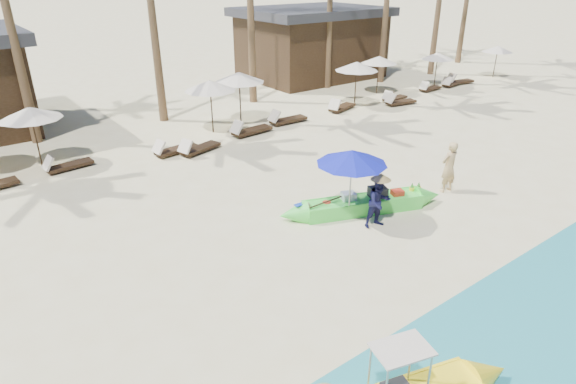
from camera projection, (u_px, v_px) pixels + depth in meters
ground at (321, 272)px, 11.53m from camera, size 240.00×240.00×0.00m
green_canoe at (363, 204)px, 14.27m from camera, size 5.50×2.38×0.73m
tourist at (449, 167)px, 15.32m from camera, size 0.64×0.45×1.69m
vendor_green at (379, 202)px, 13.25m from camera, size 0.83×0.71×1.49m
blue_umbrella at (352, 157)px, 13.12m from camera, size 1.98×1.98×2.13m
resort_parasol_5 at (30, 113)px, 16.85m from camera, size 2.12×2.12×2.19m
lounger_5_left at (66, 165)px, 17.20m from camera, size 1.72×0.68×0.57m
resort_parasol_6 at (210, 85)px, 20.32m from camera, size 2.22×2.22×2.29m
lounger_6_left at (173, 149)px, 18.67m from camera, size 1.85×0.77×0.61m
lounger_6_right at (198, 148)px, 18.77m from camera, size 1.89×1.02×0.61m
resort_parasol_7 at (239, 77)px, 21.59m from camera, size 2.28×2.28×2.35m
lounger_7_left at (250, 130)px, 20.79m from camera, size 1.97×0.73×0.65m
lounger_7_right at (286, 119)px, 22.26m from camera, size 1.91×0.63×0.64m
resort_parasol_8 at (357, 66)px, 24.28m from camera, size 2.21×2.21×2.27m
lounger_8_left at (341, 107)px, 24.24m from camera, size 1.92×1.05×0.62m
resort_parasol_9 at (379, 60)px, 26.85m from camera, size 2.03×2.03×2.09m
lounger_9_left at (399, 101)px, 25.24m from camera, size 1.81×0.84×0.59m
lounger_9_right at (394, 98)px, 25.96m from camera, size 1.70×0.65×0.56m
resort_parasol_10 at (438, 56)px, 28.44m from camera, size 1.95×1.95×2.01m
lounger_10_left at (429, 88)px, 28.07m from camera, size 1.66×0.60×0.55m
lounger_10_right at (451, 83)px, 29.14m from camera, size 1.77×0.74×0.58m
resort_parasol_11 at (498, 49)px, 30.91m from camera, size 1.94×1.94×1.99m
lounger_11_left at (458, 81)px, 29.65m from camera, size 1.96×0.91×0.64m
pavilion_east at (311, 42)px, 30.86m from camera, size 8.80×6.60×4.30m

